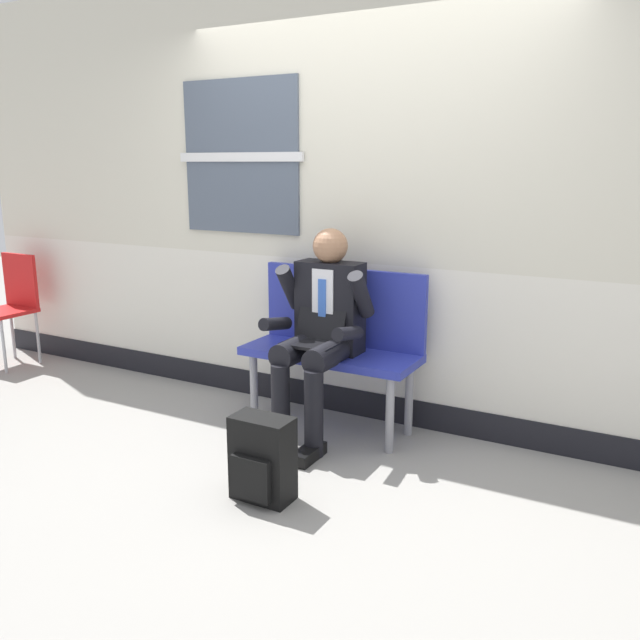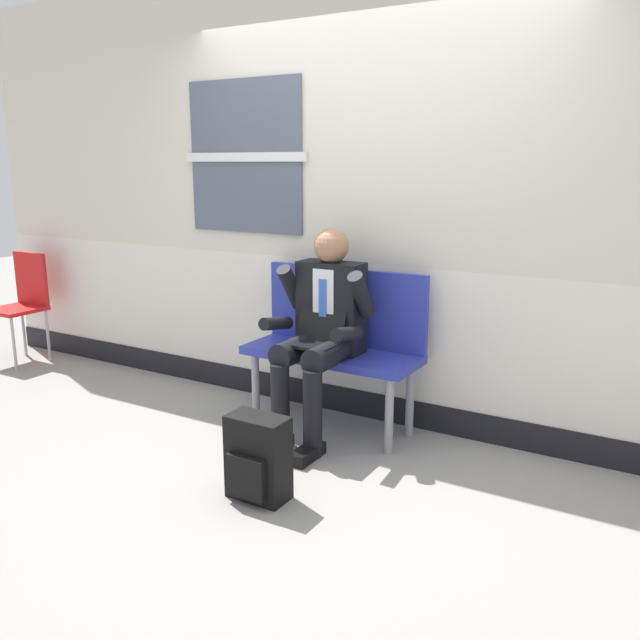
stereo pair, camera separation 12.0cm
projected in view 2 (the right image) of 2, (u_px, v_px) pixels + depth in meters
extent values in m
plane|color=gray|center=(324.00, 444.00, 3.95)|extent=(18.00, 18.00, 0.00)
cube|color=beige|center=(372.00, 111.00, 3.99)|extent=(6.92, 0.12, 1.84)
cube|color=silver|center=(368.00, 327.00, 4.30)|extent=(6.92, 0.12, 0.84)
cube|color=black|center=(367.00, 401.00, 4.41)|extent=(6.92, 0.14, 0.18)
cube|color=#4C5666|center=(245.00, 157.00, 4.44)|extent=(0.91, 0.02, 1.01)
cube|color=silver|center=(244.00, 157.00, 4.44)|extent=(0.99, 0.03, 0.06)
cube|color=#28339E|center=(331.00, 355.00, 4.07)|extent=(1.10, 0.42, 0.05)
cube|color=#28339E|center=(345.00, 307.00, 4.16)|extent=(1.10, 0.04, 0.49)
cylinder|color=gray|center=(256.00, 388.00, 4.24)|extent=(0.05, 0.05, 0.46)
cylinder|color=gray|center=(282.00, 375.00, 4.49)|extent=(0.05, 0.05, 0.46)
cylinder|color=gray|center=(389.00, 416.00, 3.77)|extent=(0.05, 0.05, 0.46)
cylinder|color=gray|center=(410.00, 400.00, 4.02)|extent=(0.05, 0.05, 0.46)
cylinder|color=black|center=(297.00, 349.00, 3.93)|extent=(0.15, 0.40, 0.15)
cylinder|color=black|center=(280.00, 407.00, 3.84)|extent=(0.11, 0.11, 0.51)
cube|color=black|center=(275.00, 445.00, 3.84)|extent=(0.10, 0.26, 0.07)
cylinder|color=black|center=(329.00, 354.00, 3.82)|extent=(0.15, 0.40, 0.15)
cylinder|color=black|center=(313.00, 414.00, 3.73)|extent=(0.11, 0.11, 0.51)
cube|color=black|center=(307.00, 454.00, 3.73)|extent=(0.10, 0.26, 0.07)
cube|color=black|center=(331.00, 307.00, 4.00)|extent=(0.40, 0.18, 0.55)
cube|color=silver|center=(323.00, 302.00, 3.91)|extent=(0.14, 0.01, 0.39)
cube|color=blue|center=(323.00, 307.00, 3.91)|extent=(0.05, 0.01, 0.33)
sphere|color=#9E7051|center=(331.00, 246.00, 3.92)|extent=(0.21, 0.21, 0.21)
cylinder|color=black|center=(291.00, 287.00, 4.04)|extent=(0.09, 0.25, 0.30)
cylinder|color=black|center=(276.00, 323.00, 3.94)|extent=(0.08, 0.27, 0.12)
cylinder|color=black|center=(361.00, 295.00, 3.80)|extent=(0.09, 0.25, 0.30)
cylinder|color=black|center=(347.00, 334.00, 3.70)|extent=(0.08, 0.27, 0.12)
cube|color=black|center=(311.00, 344.00, 3.84)|extent=(0.31, 0.22, 0.02)
cube|color=black|center=(322.00, 321.00, 3.92)|extent=(0.31, 0.08, 0.21)
cube|color=black|center=(258.00, 457.00, 3.27)|extent=(0.30, 0.17, 0.43)
cube|color=black|center=(246.00, 478.00, 3.20)|extent=(0.21, 0.04, 0.21)
cube|color=red|center=(16.00, 310.00, 5.46)|extent=(0.38, 0.38, 0.03)
cube|color=red|center=(31.00, 279.00, 5.55)|extent=(0.38, 0.03, 0.44)
cylinder|color=#A5A5AA|center=(14.00, 344.00, 5.31)|extent=(0.02, 0.02, 0.44)
cylinder|color=#A5A5AA|center=(24.00, 331.00, 5.73)|extent=(0.02, 0.02, 0.44)
cylinder|color=#A5A5AA|center=(48.00, 335.00, 5.57)|extent=(0.02, 0.02, 0.44)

